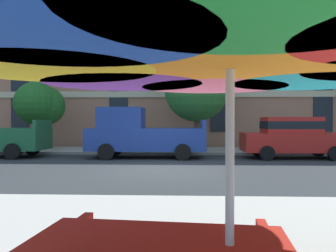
{
  "coord_description": "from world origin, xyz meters",
  "views": [
    {
      "loc": [
        0.81,
        -11.29,
        1.59
      ],
      "look_at": [
        0.2,
        3.2,
        1.4
      ],
      "focal_mm": 36.79,
      "sensor_mm": 36.0,
      "label": 1
    }
  ],
  "objects_px": {
    "street_tree_middle": "(199,85)",
    "patio_umbrella": "(230,30)",
    "sedan_red": "(293,136)",
    "street_tree_left": "(40,105)",
    "pickup_blue": "(141,134)"
  },
  "relations": [
    {
      "from": "street_tree_left",
      "to": "patio_umbrella",
      "type": "height_order",
      "value": "street_tree_left"
    },
    {
      "from": "street_tree_middle",
      "to": "patio_umbrella",
      "type": "xyz_separation_m",
      "value": [
        -0.56,
        -15.67,
        -1.28
      ]
    },
    {
      "from": "pickup_blue",
      "to": "street_tree_left",
      "type": "relative_size",
      "value": 1.38
    },
    {
      "from": "street_tree_middle",
      "to": "patio_umbrella",
      "type": "bearing_deg",
      "value": -92.04
    },
    {
      "from": "patio_umbrella",
      "to": "street_tree_left",
      "type": "bearing_deg",
      "value": 116.67
    },
    {
      "from": "sedan_red",
      "to": "pickup_blue",
      "type": "bearing_deg",
      "value": 180.0
    },
    {
      "from": "street_tree_left",
      "to": "pickup_blue",
      "type": "bearing_deg",
      "value": -27.49
    },
    {
      "from": "sedan_red",
      "to": "street_tree_middle",
      "type": "distance_m",
      "value": 5.5
    },
    {
      "from": "street_tree_middle",
      "to": "pickup_blue",
      "type": "bearing_deg",
      "value": -132.11
    },
    {
      "from": "patio_umbrella",
      "to": "pickup_blue",
      "type": "bearing_deg",
      "value": 99.5
    },
    {
      "from": "sedan_red",
      "to": "patio_umbrella",
      "type": "xyz_separation_m",
      "value": [
        -4.44,
        -12.7,
        1.24
      ]
    },
    {
      "from": "sedan_red",
      "to": "street_tree_middle",
      "type": "bearing_deg",
      "value": 142.58
    },
    {
      "from": "street_tree_left",
      "to": "sedan_red",
      "type": "bearing_deg",
      "value": -13.67
    },
    {
      "from": "sedan_red",
      "to": "street_tree_left",
      "type": "bearing_deg",
      "value": 166.33
    },
    {
      "from": "pickup_blue",
      "to": "street_tree_left",
      "type": "distance_m",
      "value": 6.65
    }
  ]
}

